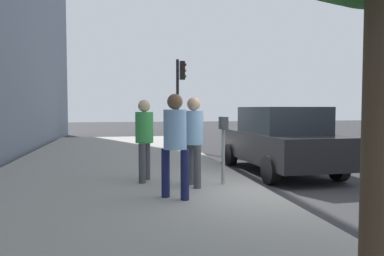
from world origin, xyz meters
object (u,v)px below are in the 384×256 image
parking_meter (223,136)px  pedestrian_bystander (175,136)px  traffic_signal (180,88)px  parked_sedan_near (279,140)px  parking_officer (144,133)px  pedestrian_at_meter (194,134)px

parking_meter → pedestrian_bystander: (-1.02, 1.16, 0.08)m
parking_meter → traffic_signal: bearing=-2.4°
pedestrian_bystander → parked_sedan_near: (2.87, -3.25, -0.35)m
parking_officer → parking_meter: bearing=-2.4°
pedestrian_bystander → pedestrian_at_meter: bearing=11.8°
parking_meter → pedestrian_at_meter: (-0.08, 0.64, 0.06)m
parking_meter → pedestrian_at_meter: size_ratio=0.78×
parking_meter → pedestrian_bystander: bearing=131.1°
parking_meter → traffic_signal: traffic_signal is taller
parking_meter → parked_sedan_near: parked_sedan_near is taller
parking_meter → parking_officer: size_ratio=0.80×
pedestrian_bystander → parked_sedan_near: bearing=-7.8°
parking_officer → traffic_signal: bearing=93.8°
traffic_signal → pedestrian_at_meter: bearing=172.9°
pedestrian_at_meter → parked_sedan_near: size_ratio=0.41×
pedestrian_at_meter → parking_officer: (0.70, 0.95, -0.03)m
parking_officer → traffic_signal: size_ratio=0.49×
parking_meter → pedestrian_at_meter: 0.65m
parking_meter → parking_officer: parking_officer is taller
pedestrian_bystander → traffic_signal: traffic_signal is taller
parked_sedan_near → pedestrian_at_meter: bearing=125.3°
parked_sedan_near → traffic_signal: traffic_signal is taller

